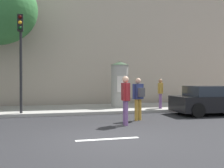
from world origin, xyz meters
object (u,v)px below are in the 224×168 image
poster_column (120,84)px  pedestrian_with_backpack (126,96)px  pedestrian_in_red_top (138,95)px  pedestrian_tallest (160,91)px  traffic_light (21,47)px  parked_car_silver (215,100)px

poster_column → pedestrian_with_backpack: poster_column is taller
pedestrian_in_red_top → pedestrian_tallest: pedestrian_in_red_top is taller
pedestrian_in_red_top → pedestrian_with_backpack: 1.26m
traffic_light → pedestrian_with_backpack: bearing=-39.3°
poster_column → pedestrian_in_red_top: bearing=-95.2°
poster_column → pedestrian_tallest: bearing=-35.7°
pedestrian_with_backpack → pedestrian_in_red_top: bearing=47.8°
pedestrian_with_backpack → parked_car_silver: size_ratio=0.43×
poster_column → parked_car_silver: (3.86, -3.19, -0.78)m
pedestrian_in_red_top → traffic_light: bearing=154.4°
traffic_light → pedestrian_with_backpack: size_ratio=2.47×
pedestrian_tallest → pedestrian_with_backpack: bearing=-130.2°
pedestrian_in_red_top → pedestrian_tallest: bearing=50.5°
traffic_light → pedestrian_tallest: (7.03, 0.44, -2.05)m
poster_column → pedestrian_in_red_top: (-0.37, -4.08, -0.42)m
poster_column → pedestrian_in_red_top: size_ratio=1.48×
traffic_light → poster_column: bearing=19.1°
pedestrian_tallest → parked_car_silver: pedestrian_tallest is taller
traffic_light → poster_column: size_ratio=1.73×
pedestrian_tallest → parked_car_silver: bearing=-42.9°
traffic_light → pedestrian_tallest: bearing=3.6°
parked_car_silver → poster_column: bearing=140.4°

